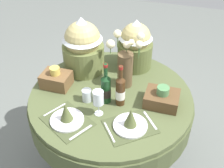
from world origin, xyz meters
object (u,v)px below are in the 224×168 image
place_setting_right (130,122)px  woven_basket_side_left (56,79)px  gift_tub_back_left (83,43)px  woven_basket_side_right (162,98)px  flower_vase (125,64)px  wine_glass_left (98,98)px  wine_bottle_left (120,91)px  wine_bottle_centre (106,88)px  dining_table (111,108)px  tumbler_near_left (87,95)px  gift_tub_back_centre (135,43)px  place_setting_left (67,116)px

place_setting_right → woven_basket_side_left: 0.74m
gift_tub_back_left → woven_basket_side_right: (0.73, -0.26, -0.20)m
place_setting_right → woven_basket_side_right: same height
flower_vase → wine_glass_left: size_ratio=2.34×
flower_vase → wine_glass_left: bearing=-102.3°
wine_bottle_left → woven_basket_side_left: wine_bottle_left is taller
place_setting_right → wine_bottle_left: 0.26m
wine_glass_left → wine_bottle_left: bearing=52.3°
woven_basket_side_left → wine_bottle_centre: bearing=-8.0°
dining_table → tumbler_near_left: size_ratio=13.33×
wine_glass_left → gift_tub_back_centre: gift_tub_back_centre is taller
gift_tub_back_left → wine_bottle_centre: bearing=-47.9°
woven_basket_side_right → place_setting_right: bearing=-119.1°
flower_vase → woven_basket_side_right: size_ratio=1.92×
flower_vase → gift_tub_back_left: size_ratio=0.98×
place_setting_left → gift_tub_back_centre: bearing=70.8°
wine_bottle_centre → gift_tub_back_centre: gift_tub_back_centre is taller
tumbler_near_left → woven_basket_side_left: size_ratio=0.43×
dining_table → gift_tub_back_left: bearing=141.0°
wine_glass_left → flower_vase: bearing=77.7°
gift_tub_back_centre → place_setting_left: bearing=-109.2°
dining_table → place_setting_left: place_setting_left is taller
gift_tub_back_left → place_setting_left: bearing=-79.1°
dining_table → wine_bottle_centre: wine_bottle_centre is taller
place_setting_right → gift_tub_back_centre: bearing=101.7°
wine_bottle_left → gift_tub_back_left: (-0.43, 0.35, 0.13)m
gift_tub_back_left → woven_basket_side_left: 0.37m
wine_bottle_left → place_setting_right: bearing=-57.6°
woven_basket_side_right → dining_table: bearing=-178.9°
dining_table → wine_bottle_left: 0.30m
dining_table → tumbler_near_left: 0.28m
gift_tub_back_left → gift_tub_back_centre: (0.41, 0.18, -0.02)m
wine_bottle_left → gift_tub_back_centre: bearing=92.2°
dining_table → wine_glass_left: 0.38m
flower_vase → woven_basket_side_right: 0.39m
place_setting_right → wine_bottle_centre: (-0.24, 0.21, 0.08)m
wine_glass_left → tumbler_near_left: size_ratio=2.10×
flower_vase → woven_basket_side_left: size_ratio=2.12×
tumbler_near_left → flower_vase: bearing=52.0°
place_setting_left → wine_bottle_centre: 0.36m
flower_vase → wine_bottle_centre: flower_vase is taller
wine_glass_left → woven_basket_side_right: size_ratio=0.82×
flower_vase → wine_bottle_centre: size_ratio=1.42×
dining_table → wine_bottle_centre: (-0.01, -0.09, 0.27)m
wine_glass_left → woven_basket_side_right: wine_glass_left is taller
gift_tub_back_centre → tumbler_near_left: bearing=-112.2°
woven_basket_side_left → wine_bottle_left: bearing=-5.9°
place_setting_left → wine_bottle_centre: wine_bottle_centre is taller
gift_tub_back_centre → flower_vase: bearing=-92.3°
dining_table → place_setting_left: (-0.21, -0.37, 0.19)m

